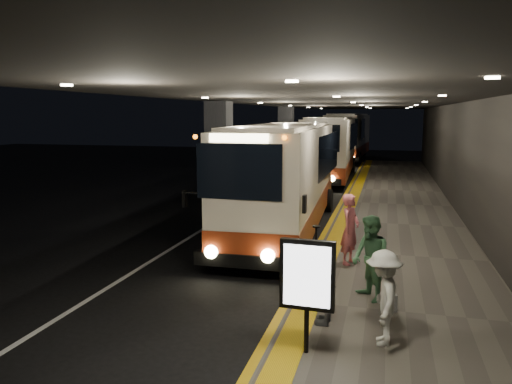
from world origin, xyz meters
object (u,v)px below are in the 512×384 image
at_px(coach_main, 286,182).
at_px(stanchion_post, 316,251).
at_px(coach_third, 349,138).
at_px(passenger_waiting_white, 383,297).
at_px(info_sign, 307,277).
at_px(passenger_waiting_grey, 326,283).
at_px(coach_second, 331,150).
at_px(passenger_waiting_green, 370,258).
at_px(passenger_boarding, 350,229).
at_px(bag_polka, 389,303).

height_order(coach_main, stanchion_post, coach_main).
distance_m(coach_main, coach_third, 28.25).
bearing_deg(coach_main, stanchion_post, -73.58).
height_order(coach_main, passenger_waiting_white, coach_main).
bearing_deg(info_sign, passenger_waiting_grey, 85.28).
relative_size(coach_second, passenger_waiting_green, 6.68).
height_order(passenger_boarding, passenger_waiting_white, passenger_boarding).
bearing_deg(info_sign, bag_polka, 60.73).
relative_size(passenger_waiting_green, stanchion_post, 1.47).
bearing_deg(info_sign, passenger_waiting_white, 31.89).
bearing_deg(bag_polka, stanchion_post, 133.00).
distance_m(coach_second, info_sign, 23.68).
distance_m(passenger_waiting_white, bag_polka, 1.56).
relative_size(passenger_waiting_grey, bag_polka, 4.58).
relative_size(coach_main, info_sign, 6.12).
bearing_deg(passenger_waiting_white, bag_polka, 170.54).
xyz_separation_m(passenger_boarding, stanchion_post, (-0.70, -1.20, -0.31)).
relative_size(coach_main, coach_second, 0.97).
relative_size(passenger_waiting_green, info_sign, 0.95).
height_order(passenger_boarding, info_sign, info_sign).
relative_size(passenger_boarding, passenger_waiting_white, 1.13).
distance_m(passenger_boarding, bag_polka, 3.26).
bearing_deg(stanchion_post, coach_main, 108.94).
height_order(passenger_waiting_white, passenger_waiting_grey, passenger_waiting_white).
distance_m(coach_third, bag_polka, 35.36).
xyz_separation_m(coach_second, bag_polka, (3.54, -21.50, -1.45)).
bearing_deg(info_sign, passenger_boarding, 89.32).
bearing_deg(coach_second, stanchion_post, -86.34).
xyz_separation_m(passenger_waiting_green, info_sign, (-0.89, -2.62, 0.37)).
relative_size(coach_second, passenger_waiting_white, 7.38).
distance_m(passenger_boarding, stanchion_post, 1.42).
bearing_deg(bag_polka, passenger_waiting_white, -95.06).
height_order(bag_polka, info_sign, info_sign).
distance_m(coach_second, passenger_boarding, 18.67).
height_order(passenger_boarding, passenger_waiting_green, passenger_boarding).
bearing_deg(passenger_waiting_green, coach_third, 152.10).
bearing_deg(passenger_waiting_grey, coach_main, -160.69).
xyz_separation_m(passenger_boarding, passenger_waiting_green, (0.59, -2.47, -0.02)).
xyz_separation_m(coach_second, info_sign, (2.25, -23.57, -0.36)).
xyz_separation_m(coach_second, passenger_waiting_green, (3.14, -20.95, -0.73)).
height_order(coach_third, passenger_waiting_grey, coach_third).
xyz_separation_m(coach_main, coach_second, (-0.11, 14.60, 0.08)).
bearing_deg(coach_second, coach_main, -91.29).
bearing_deg(coach_main, bag_polka, -66.04).
bearing_deg(passenger_waiting_grey, passenger_boarding, -179.35).
distance_m(coach_third, passenger_boarding, 32.24).
relative_size(coach_third, stanchion_post, 10.46).
distance_m(passenger_boarding, passenger_waiting_white, 4.52).
xyz_separation_m(coach_main, info_sign, (2.14, -8.97, -0.28)).
bearing_deg(passenger_boarding, info_sign, -163.55).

